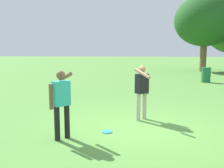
# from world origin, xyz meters

# --- Properties ---
(ground_plane) EXTENTS (120.00, 120.00, 0.00)m
(ground_plane) POSITION_xyz_m (0.00, 0.00, 0.00)
(ground_plane) COLOR #568E3D
(person_thrower) EXTENTS (0.47, 0.84, 1.64)m
(person_thrower) POSITION_xyz_m (-1.91, -1.13, 0.96)
(person_thrower) COLOR black
(person_thrower) RESTS_ON ground
(person_catcher) EXTENTS (0.47, 0.84, 1.64)m
(person_catcher) POSITION_xyz_m (0.00, 0.70, 0.96)
(person_catcher) COLOR #B7AD93
(person_catcher) RESTS_ON ground
(frisbee) EXTENTS (0.26, 0.26, 0.03)m
(frisbee) POSITION_xyz_m (-0.90, -0.54, 0.01)
(frisbee) COLOR #2D9EDB
(frisbee) RESTS_ON ground
(trash_can_further_along) EXTENTS (0.59, 0.59, 0.96)m
(trash_can_further_along) POSITION_xyz_m (4.23, 9.64, 0.48)
(trash_can_further_along) COLOR #1E663D
(trash_can_further_along) RESTS_ON ground
(tree_tall_left) EXTENTS (5.55, 5.55, 7.05)m
(tree_tall_left) POSITION_xyz_m (6.00, 17.53, 4.67)
(tree_tall_left) COLOR brown
(tree_tall_left) RESTS_ON ground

